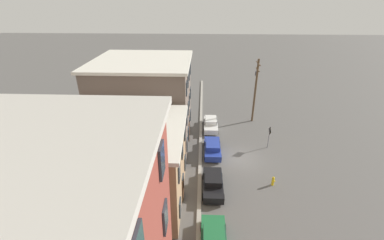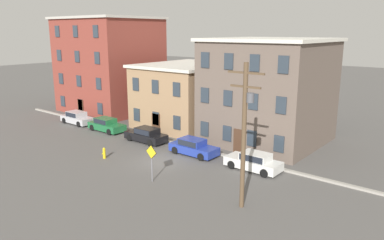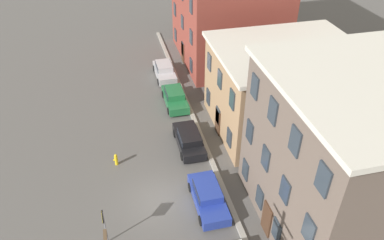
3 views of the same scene
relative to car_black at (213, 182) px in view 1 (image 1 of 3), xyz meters
The scene contains 10 objects.
ground_plane 6.01m from the car_black, 33.15° to the right, with size 200.00×200.00×0.00m, color #565451.
kerb_strip 5.19m from the car_black, 13.90° to the left, with size 56.00×0.36×0.16m, color #9E998E.
apartment_midblock 8.64m from the car_black, 98.97° to the left, with size 9.26×11.20×7.02m.
apartment_far 12.63m from the car_black, 41.16° to the left, with size 10.69×10.70×9.99m.
car_black is the anchor object (origin of this frame).
car_blue 6.02m from the car_black, ahead, with size 4.40×1.92×1.43m.
car_white 12.07m from the car_black, ahead, with size 4.40×1.92×1.43m.
caution_sign 10.14m from the car_black, 41.97° to the right, with size 1.05×0.08×2.77m.
utility_pole 16.47m from the car_black, 22.54° to the right, with size 2.40×0.44×8.91m.
fire_hydrant 5.78m from the car_black, 82.65° to the right, with size 0.24×0.34×0.96m.
Camera 1 is at (-23.83, 4.43, 16.36)m, focal length 24.00 mm.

